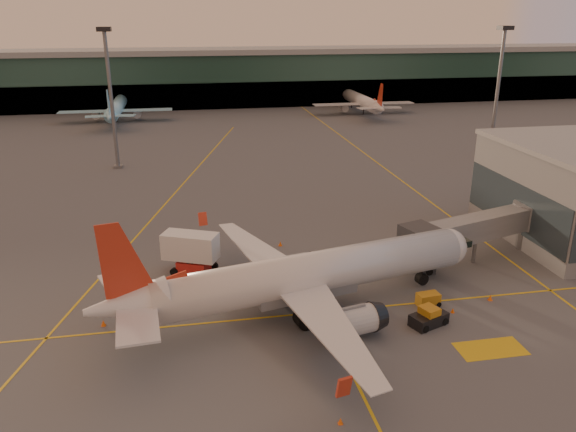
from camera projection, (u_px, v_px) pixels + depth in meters
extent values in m
plane|color=#4C4F54|center=(281.00, 345.00, 49.76)|extent=(600.00, 600.00, 0.00)
cube|color=yellow|center=(272.00, 317.00, 54.38)|extent=(80.00, 0.25, 0.01)
cube|color=yellow|center=(171.00, 198.00, 89.64)|extent=(31.30, 115.98, 0.01)
cube|color=yellow|center=(362.00, 152.00, 119.70)|extent=(0.25, 160.00, 0.01)
cube|color=yellow|center=(362.00, 395.00, 43.23)|extent=(0.25, 30.00, 0.01)
cube|color=yellow|center=(491.00, 349.00, 49.19)|extent=(6.00, 3.00, 0.01)
cube|color=#19382D|center=(204.00, 80.00, 178.36)|extent=(400.00, 18.00, 16.00)
cube|color=gray|center=(202.00, 51.00, 175.38)|extent=(400.00, 20.00, 1.60)
cube|color=black|center=(206.00, 96.00, 171.86)|extent=(400.00, 1.00, 8.00)
cube|color=#2D3D47|center=(515.00, 206.00, 70.45)|extent=(0.30, 21.60, 6.00)
cylinder|color=slate|center=(112.00, 102.00, 103.09)|extent=(0.70, 0.70, 25.00)
cube|color=black|center=(104.00, 29.00, 98.78)|extent=(2.40, 2.40, 0.80)
cube|color=slate|center=(118.00, 166.00, 107.24)|extent=(1.60, 1.60, 0.50)
cylinder|color=slate|center=(497.00, 95.00, 112.41)|extent=(0.70, 0.70, 25.00)
cube|color=black|center=(505.00, 28.00, 108.11)|extent=(2.40, 2.40, 0.80)
cube|color=slate|center=(490.00, 154.00, 116.56)|extent=(1.60, 1.60, 0.50)
cylinder|color=silver|center=(315.00, 272.00, 54.35)|extent=(31.91, 10.99, 4.08)
sphere|color=silver|center=(448.00, 247.00, 60.28)|extent=(4.00, 4.00, 4.00)
cube|color=black|center=(457.00, 241.00, 60.54)|extent=(2.38, 2.99, 0.71)
cone|color=silver|center=(126.00, 305.00, 47.59)|extent=(7.66, 5.32, 3.88)
cube|color=silver|center=(137.00, 323.00, 44.68)|extent=(3.83, 6.84, 0.20)
cylinder|color=silver|center=(353.00, 321.00, 50.04)|extent=(4.74, 3.53, 2.65)
cylinder|color=black|center=(304.00, 319.00, 52.26)|extent=(2.11, 1.80, 1.84)
cylinder|color=black|center=(305.00, 313.00, 52.07)|extent=(0.37, 0.37, 1.12)
cube|color=silver|center=(125.00, 286.00, 50.71)|extent=(5.42, 7.33, 0.20)
cylinder|color=silver|center=(296.00, 267.00, 60.75)|extent=(4.74, 3.53, 2.65)
cylinder|color=black|center=(282.00, 294.00, 56.84)|extent=(2.11, 1.80, 1.84)
cylinder|color=black|center=(282.00, 289.00, 56.65)|extent=(0.37, 0.37, 1.12)
cube|color=slate|center=(304.00, 287.00, 54.36)|extent=(10.55, 5.41, 1.63)
cylinder|color=black|center=(422.00, 279.00, 60.19)|extent=(1.43, 1.08, 1.29)
cube|color=slate|center=(477.00, 227.00, 64.97)|extent=(17.93, 7.93, 2.70)
cube|color=#2D3035|center=(419.00, 239.00, 61.60)|extent=(4.27, 4.27, 3.00)
cube|color=#2D3035|center=(426.00, 261.00, 63.77)|extent=(1.60, 2.40, 2.40)
cylinder|color=black|center=(429.00, 272.00, 63.02)|extent=(0.80, 0.40, 0.80)
cylinder|color=black|center=(421.00, 264.00, 65.06)|extent=(0.80, 0.40, 0.80)
cylinder|color=slate|center=(474.00, 250.00, 65.93)|extent=(0.50, 0.50, 3.08)
cylinder|color=slate|center=(530.00, 215.00, 68.98)|extent=(4.40, 4.40, 3.00)
cylinder|color=slate|center=(527.00, 236.00, 69.94)|extent=(2.40, 2.40, 3.08)
cube|color=red|center=(194.00, 266.00, 63.42)|extent=(4.09, 3.66, 1.57)
cube|color=silver|center=(190.00, 246.00, 62.65)|extent=(6.63, 4.87, 2.94)
cylinder|color=black|center=(174.00, 272.00, 62.78)|extent=(1.01, 0.72, 0.94)
cylinder|color=black|center=(206.00, 275.00, 61.96)|extent=(1.01, 0.72, 0.94)
cube|color=#BB7B17|center=(428.00, 300.00, 56.31)|extent=(2.34, 1.56, 1.32)
cylinder|color=black|center=(423.00, 307.00, 55.70)|extent=(0.58, 0.33, 0.55)
cylinder|color=black|center=(438.00, 304.00, 56.19)|extent=(0.58, 0.33, 0.55)
cube|color=black|center=(429.00, 319.00, 52.84)|extent=(4.00, 3.06, 1.15)
cube|color=#BB7B17|center=(429.00, 312.00, 52.57)|extent=(1.98, 2.10, 0.94)
cylinder|color=black|center=(425.00, 329.00, 51.62)|extent=(0.80, 0.56, 0.73)
cylinder|color=black|center=(444.00, 321.00, 52.87)|extent=(0.80, 0.56, 0.73)
cone|color=#FF610D|center=(490.00, 298.00, 57.45)|extent=(0.47, 0.47, 0.60)
cube|color=#FF610D|center=(490.00, 300.00, 57.55)|extent=(0.41, 0.41, 0.03)
cone|color=#FF610D|center=(103.00, 323.00, 52.74)|extent=(0.46, 0.46, 0.59)
cube|color=#FF610D|center=(104.00, 326.00, 52.84)|extent=(0.40, 0.40, 0.03)
cone|color=#FF610D|center=(341.00, 421.00, 40.11)|extent=(0.39, 0.39, 0.50)
cube|color=#FF610D|center=(340.00, 424.00, 40.19)|extent=(0.34, 0.34, 0.03)
cone|color=#FF610D|center=(280.00, 244.00, 70.99)|extent=(0.47, 0.47, 0.60)
cube|color=#FF610D|center=(280.00, 246.00, 71.09)|extent=(0.41, 0.41, 0.03)
cone|color=#FF610D|center=(453.00, 310.00, 55.09)|extent=(0.38, 0.38, 0.48)
cube|color=#FF610D|center=(453.00, 312.00, 55.17)|extent=(0.33, 0.33, 0.03)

